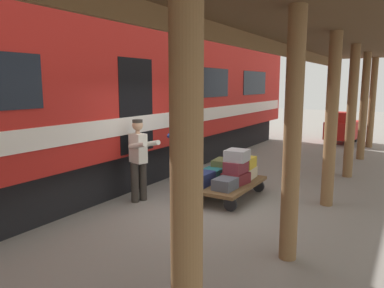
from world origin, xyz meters
TOP-DOWN VIEW (x-y plane):
  - ground_plane at (0.00, 0.00)m, footprint 60.00×60.00m
  - platform_canopy at (-1.80, 0.00)m, footprint 3.20×19.59m
  - train_car at (3.38, 0.00)m, footprint 3.03×19.53m
  - luggage_cart at (0.17, -0.75)m, footprint 1.32×1.87m
  - suitcase_maroon_trunk at (-0.13, -0.75)m, footprint 0.50×0.58m
  - suitcase_teal_softside at (0.46, -0.75)m, footprint 0.40×0.57m
  - suitcase_orange_carryall at (0.46, -1.26)m, footprint 0.45×0.59m
  - suitcase_navy_fabric at (0.46, -0.24)m, footprint 0.45×0.61m
  - suitcase_slate_roller at (-0.13, -0.24)m, footprint 0.40×0.48m
  - suitcase_cream_canvas at (-0.13, -1.26)m, footprint 0.41×0.60m
  - suitcase_burgundy_valise at (-0.12, -0.77)m, footprint 0.38×0.54m
  - suitcase_olive_duffel at (0.45, -1.26)m, footprint 0.41×0.59m
  - suitcase_gray_aluminum at (-0.12, -0.80)m, footprint 0.47×0.49m
  - suitcase_yellow_case at (-0.10, -1.27)m, footprint 0.43×0.48m
  - porter_in_overalls at (1.06, -0.83)m, footprint 0.73×0.56m
  - porter_by_door at (1.52, 0.41)m, footprint 0.73×0.55m
  - baggage_tug at (-0.78, -9.86)m, footprint 1.21×1.77m

SIDE VIEW (x-z plane):
  - ground_plane at x=0.00m, z-range 0.00..0.00m
  - luggage_cart at x=0.17m, z-range 0.12..0.46m
  - suitcase_orange_carryall at x=0.46m, z-range 0.34..0.51m
  - suitcase_slate_roller at x=-0.13m, z-range 0.34..0.56m
  - suitcase_maroon_trunk at x=-0.13m, z-range 0.34..0.57m
  - suitcase_teal_softside at x=0.46m, z-range 0.34..0.57m
  - suitcase_cream_canvas at x=-0.13m, z-range 0.34..0.58m
  - suitcase_navy_fabric at x=0.46m, z-range 0.34..0.61m
  - suitcase_olive_duffel at x=0.45m, z-range 0.51..0.71m
  - baggage_tug at x=-0.78m, z-range -0.02..1.28m
  - suitcase_burgundy_valise at x=-0.12m, z-range 0.57..0.81m
  - suitcase_yellow_case at x=-0.10m, z-range 0.58..0.82m
  - porter_in_overalls at x=1.06m, z-range 0.07..1.78m
  - porter_by_door at x=1.52m, z-range 0.07..1.78m
  - suitcase_gray_aluminum at x=-0.12m, z-range 0.81..1.05m
  - train_car at x=3.38m, z-range 0.06..4.06m
  - platform_canopy at x=-1.80m, z-range 1.46..5.02m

